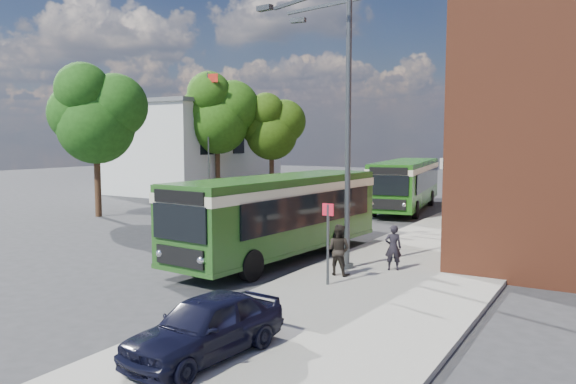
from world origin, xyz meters
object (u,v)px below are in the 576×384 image
Objects in this scene: bus_rear at (406,180)px; bus_front at (279,209)px; parked_car at (206,326)px; street_lamp at (338,126)px.

bus_front is at bearing -87.46° from bus_rear.
bus_rear is 3.19× the size of parked_car.
parked_car is at bearing -82.13° from street_lamp.
street_lamp is 0.88× the size of bus_front.
parked_car is at bearing -67.09° from bus_front.
bus_rear is (-0.71, 16.07, 0.00)m from bus_front.
street_lamp is at bearing 103.66° from parked_car.
bus_rear is at bearing 92.54° from bus_front.
bus_front reaches higher than parked_car.
street_lamp reaches higher than bus_front.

